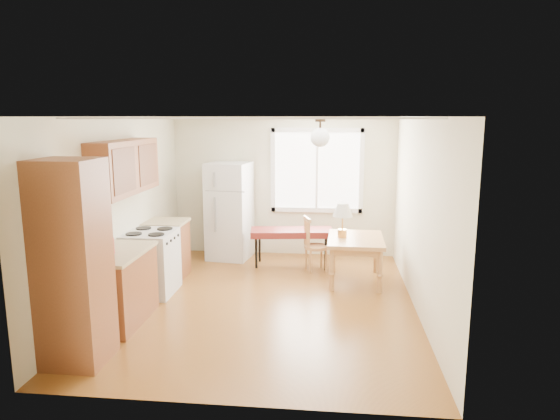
# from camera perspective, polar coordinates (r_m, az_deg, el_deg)

# --- Properties ---
(room_shell) EXTENTS (4.60, 5.60, 2.62)m
(room_shell) POSITION_cam_1_polar(r_m,az_deg,el_deg) (6.60, -1.70, -0.29)
(room_shell) COLOR #603513
(room_shell) RESTS_ON ground
(kitchen_run) EXTENTS (0.65, 3.40, 2.20)m
(kitchen_run) POSITION_cam_1_polar(r_m,az_deg,el_deg) (6.55, -17.53, -4.55)
(kitchen_run) COLOR brown
(kitchen_run) RESTS_ON ground
(window_unit) EXTENTS (1.64, 0.05, 1.51)m
(window_unit) POSITION_cam_1_polar(r_m,az_deg,el_deg) (8.95, 4.24, 4.51)
(window_unit) COLOR white
(window_unit) RESTS_ON room_shell
(pendant_light) EXTENTS (0.26, 0.26, 0.40)m
(pendant_light) POSITION_cam_1_polar(r_m,az_deg,el_deg) (6.83, 4.60, 8.38)
(pendant_light) COLOR black
(pendant_light) RESTS_ON room_shell
(refrigerator) EXTENTS (0.79, 0.79, 1.71)m
(refrigerator) POSITION_cam_1_polar(r_m,az_deg,el_deg) (8.88, -5.80, -0.09)
(refrigerator) COLOR silver
(refrigerator) RESTS_ON ground
(bench) EXTENTS (1.43, 0.68, 0.63)m
(bench) POSITION_cam_1_polar(r_m,az_deg,el_deg) (8.40, 1.35, -2.67)
(bench) COLOR #5D1816
(bench) RESTS_ON ground
(dining_table) EXTENTS (0.85, 1.12, 0.69)m
(dining_table) POSITION_cam_1_polar(r_m,az_deg,el_deg) (7.69, 8.63, -3.89)
(dining_table) COLOR #A77240
(dining_table) RESTS_ON ground
(chair) EXTENTS (0.43, 0.42, 0.88)m
(chair) POSITION_cam_1_polar(r_m,az_deg,el_deg) (8.16, 3.61, -3.56)
(chair) COLOR #A77240
(chair) RESTS_ON ground
(table_lamp) EXTENTS (0.30, 0.30, 0.52)m
(table_lamp) POSITION_cam_1_polar(r_m,az_deg,el_deg) (7.61, 7.18, -0.31)
(table_lamp) COLOR gold
(table_lamp) RESTS_ON dining_table
(coffee_maker) EXTENTS (0.23, 0.27, 0.35)m
(coffee_maker) POSITION_cam_1_polar(r_m,az_deg,el_deg) (5.91, -20.29, -4.48)
(coffee_maker) COLOR black
(coffee_maker) RESTS_ON kitchen_run
(kettle) EXTENTS (0.14, 0.14, 0.26)m
(kettle) POSITION_cam_1_polar(r_m,az_deg,el_deg) (6.25, -19.04, -3.79)
(kettle) COLOR red
(kettle) RESTS_ON kitchen_run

